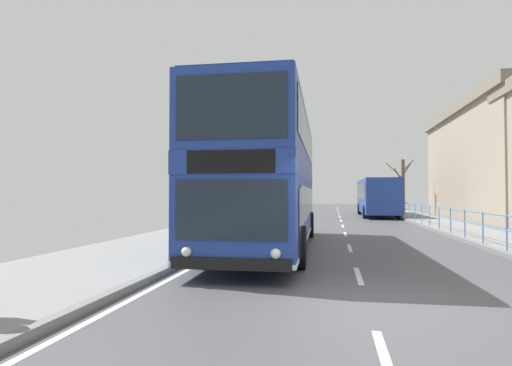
{
  "coord_description": "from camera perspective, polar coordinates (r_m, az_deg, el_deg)",
  "views": [
    {
      "loc": [
        -0.56,
        -6.91,
        1.8
      ],
      "look_at": [
        -2.83,
        5.45,
        2.14
      ],
      "focal_mm": 29.21,
      "sensor_mm": 36.0,
      "label": 1
    }
  ],
  "objects": [
    {
      "name": "ground",
      "position": [
        7.13,
        9.15,
        -15.84
      ],
      "size": [
        15.8,
        140.0,
        0.2
      ],
      "color": "#4C4C51"
    },
    {
      "name": "double_decker_bus_main",
      "position": [
        13.78,
        1.79,
        0.66
      ],
      "size": [
        2.89,
        11.7,
        4.44
      ],
      "color": "navy",
      "rests_on": "ground"
    },
    {
      "name": "background_building_01",
      "position": [
        50.39,
        31.5,
        3.04
      ],
      "size": [
        8.58,
        12.93,
        11.16
      ],
      "color": "slate",
      "rests_on": "ground"
    },
    {
      "name": "bare_tree_far_00",
      "position": [
        40.12,
        19.48,
        -0.13
      ],
      "size": [
        2.64,
        1.84,
        4.84
      ],
      "color": "brown",
      "rests_on": "ground"
    },
    {
      "name": "pedestrian_railing_far_kerb",
      "position": [
        23.67,
        22.68,
        -3.68
      ],
      "size": [
        0.05,
        31.4,
        1.07
      ],
      "color": "#598CC6",
      "rests_on": "ground"
    },
    {
      "name": "background_bus_far_lane",
      "position": [
        35.04,
        16.23,
        -1.75
      ],
      "size": [
        2.7,
        10.34,
        2.95
      ],
      "color": "navy",
      "rests_on": "ground"
    }
  ]
}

